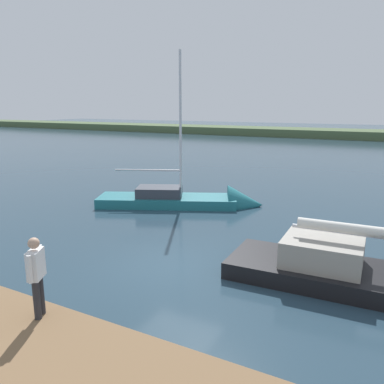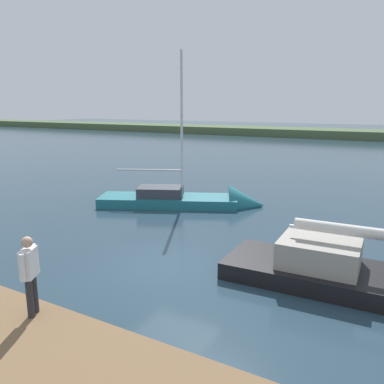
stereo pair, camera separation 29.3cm
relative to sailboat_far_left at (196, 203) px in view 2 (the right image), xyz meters
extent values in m
plane|color=#263D4C|center=(-2.77, 6.61, -0.16)|extent=(200.00, 200.00, 0.00)
cube|color=#4C603D|center=(-2.77, -46.56, -0.16)|extent=(180.00, 8.00, 2.40)
cube|color=brown|center=(-2.77, 11.92, 0.15)|extent=(24.30, 2.14, 0.62)
cube|color=black|center=(-7.91, 5.57, -0.11)|extent=(7.05, 2.54, 0.86)
cube|color=gray|center=(-6.95, 5.61, 0.68)|extent=(2.14, 1.79, 0.73)
cylinder|color=silver|center=(-7.52, 5.59, 1.32)|extent=(2.81, 0.21, 0.10)
cylinder|color=silver|center=(-7.52, 5.59, 1.44)|extent=(2.54, 0.37, 0.27)
cube|color=#1E6B75|center=(1.21, 0.57, -0.07)|extent=(6.80, 4.51, 0.72)
cone|color=#1E6B75|center=(-2.22, -1.04, -0.07)|extent=(2.32, 2.41, 1.87)
cube|color=#333842|center=(1.54, 0.72, 0.52)|extent=(2.52, 2.15, 0.46)
cylinder|color=silver|center=(0.59, 0.28, 3.67)|extent=(0.12, 0.12, 6.77)
cylinder|color=silver|center=(2.03, 0.96, 1.57)|extent=(2.92, 1.44, 0.09)
cylinder|color=#28282D|center=(-2.46, 11.24, 0.87)|extent=(0.14, 0.14, 0.82)
cylinder|color=#28282D|center=(-2.55, 11.42, 0.87)|extent=(0.14, 0.14, 0.82)
cube|color=white|center=(-2.50, 11.33, 1.57)|extent=(0.40, 0.50, 0.58)
sphere|color=tan|center=(-2.50, 11.33, 2.00)|extent=(0.22, 0.22, 0.22)
cylinder|color=white|center=(-2.37, 11.09, 1.58)|extent=(0.09, 0.09, 0.55)
cylinder|color=white|center=(-2.63, 11.57, 1.58)|extent=(0.09, 0.09, 0.55)
camera|label=1|loc=(-8.56, 16.11, 4.60)|focal=36.30mm
camera|label=2|loc=(-8.81, 15.97, 4.60)|focal=36.30mm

